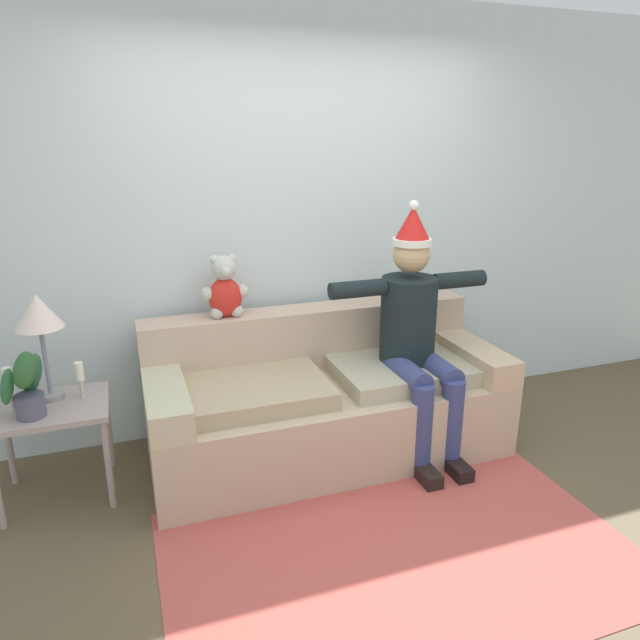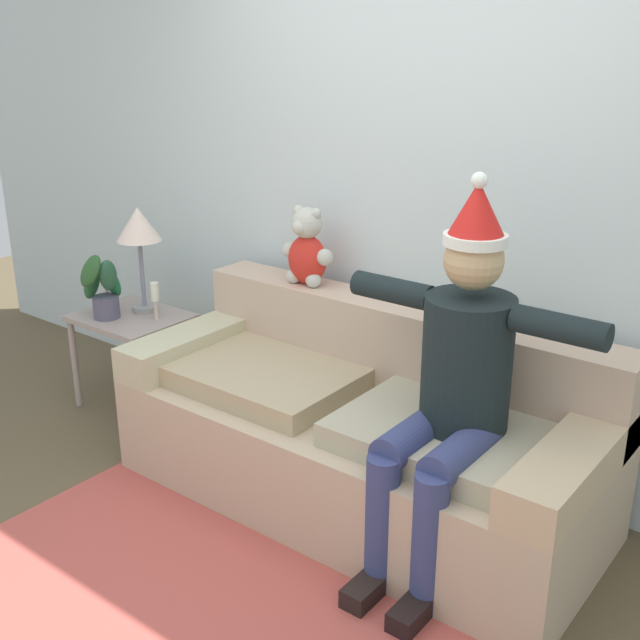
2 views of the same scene
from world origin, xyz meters
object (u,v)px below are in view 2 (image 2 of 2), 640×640
at_px(table_lamp, 139,230).
at_px(potted_plant, 103,288).
at_px(candle_tall, 106,283).
at_px(candle_short, 155,296).
at_px(couch, 363,430).
at_px(person_seated, 454,380).
at_px(teddy_bear, 307,250).
at_px(side_table, 132,329).

height_order(table_lamp, potted_plant, table_lamp).
xyz_separation_m(candle_tall, candle_short, (0.33, 0.06, -0.03)).
xyz_separation_m(couch, person_seated, (0.51, -0.16, 0.45)).
bearing_deg(teddy_bear, potted_plant, -159.48).
distance_m(teddy_bear, potted_plant, 1.19).
bearing_deg(teddy_bear, table_lamp, -169.16).
xyz_separation_m(person_seated, potted_plant, (-2.13, 0.05, -0.07)).
distance_m(side_table, table_lamp, 0.55).
bearing_deg(candle_tall, potted_plant, -45.86).
distance_m(person_seated, candle_short, 1.90).
distance_m(table_lamp, potted_plant, 0.37).
relative_size(couch, side_table, 3.65).
bearing_deg(couch, candle_tall, -179.23).
bearing_deg(person_seated, table_lamp, 172.86).
bearing_deg(candle_short, couch, -1.55).
bearing_deg(table_lamp, potted_plant, -109.49).
height_order(couch, side_table, couch).
height_order(couch, teddy_bear, teddy_bear).
distance_m(couch, side_table, 1.54).
relative_size(teddy_bear, table_lamp, 0.66).
bearing_deg(potted_plant, candle_tall, 134.14).
relative_size(teddy_bear, potted_plant, 0.98).
relative_size(side_table, table_lamp, 1.01).
distance_m(side_table, candle_short, 0.27).
xyz_separation_m(couch, candle_short, (-1.38, 0.04, 0.34)).
xyz_separation_m(couch, table_lamp, (-1.54, 0.09, 0.66)).
xyz_separation_m(couch, teddy_bear, (-0.54, 0.28, 0.68)).
bearing_deg(potted_plant, side_table, 57.90).
distance_m(candle_tall, candle_short, 0.33).
distance_m(teddy_bear, candle_tall, 1.25).
height_order(person_seated, candle_tall, person_seated).
distance_m(person_seated, table_lamp, 2.08).
bearing_deg(side_table, candle_tall, -173.04).
relative_size(couch, person_seated, 1.39).
distance_m(potted_plant, candle_tall, 0.13).
xyz_separation_m(person_seated, table_lamp, (-2.05, 0.26, 0.22)).
bearing_deg(person_seated, couch, 162.34).
relative_size(candle_tall, candle_short, 1.19).
bearing_deg(potted_plant, teddy_bear, 20.52).
distance_m(potted_plant, candle_short, 0.28).
bearing_deg(potted_plant, person_seated, -1.25).
bearing_deg(candle_short, person_seated, -6.07).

